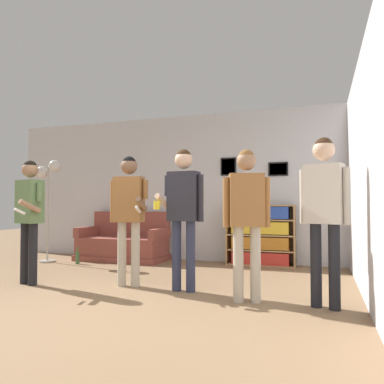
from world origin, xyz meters
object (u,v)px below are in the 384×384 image
Objects in this scene: person_watcher_holding_cup at (183,203)px; bottle_on_floor at (77,257)px; person_spectator_near_bookshelf at (247,209)px; couch at (124,244)px; bookshelf at (260,235)px; person_player_foreground_center at (129,206)px; person_player_foreground_left at (29,209)px; floor_lamp at (48,181)px; person_spectator_far_right at (324,203)px.

person_watcher_holding_cup is 5.76× the size of bottle_on_floor.
bottle_on_floor is at bearing 154.34° from person_spectator_near_bookshelf.
person_watcher_holding_cup is (1.93, -2.00, 0.75)m from couch.
person_player_foreground_center is at bearing -121.35° from bookshelf.
person_player_foreground_center is 1.58m from person_spectator_near_bookshelf.
person_player_foreground_left is 0.99× the size of person_spectator_near_bookshelf.
person_spectator_near_bookshelf reaches higher than person_player_foreground_left.
person_player_foreground_center reaches higher than bookshelf.
person_spectator_near_bookshelf is at bearing -21.91° from floor_lamp.
floor_lamp is 1.49m from bottle_on_floor.
person_player_foreground_left is at bearing -171.67° from person_watcher_holding_cup.
bookshelf is at bearing 16.25° from bottle_on_floor.
person_spectator_near_bookshelf is at bearing 1.06° from person_player_foreground_left.
person_player_foreground_center reaches higher than couch.
floor_lamp is 1.13× the size of person_spectator_near_bookshelf.
floor_lamp is 2.71m from person_player_foreground_center.
couch is 0.99× the size of person_player_foreground_center.
bookshelf is 0.72× the size of person_player_foreground_left.
person_watcher_holding_cup is at bearing 171.89° from person_spectator_far_right.
person_watcher_holding_cup is 1.05× the size of person_spectator_near_bookshelf.
person_player_foreground_left is at bearing -178.88° from person_spectator_far_right.
bookshelf is 2.59m from person_player_foreground_center.
person_player_foreground_center is (2.34, -1.29, -0.45)m from floor_lamp.
floor_lamp is 1.14× the size of person_player_foreground_left.
person_player_foreground_center is at bearing -28.92° from floor_lamp.
person_watcher_holding_cup reaches higher than bookshelf.
person_player_foreground_center is at bearing 170.04° from person_spectator_near_bookshelf.
person_watcher_holding_cup is at bearing 8.33° from person_player_foreground_left.
person_player_foreground_center is at bearing -37.19° from bottle_on_floor.
person_spectator_near_bookshelf is at bearing -84.59° from bookshelf.
bottle_on_floor is (-0.52, -0.68, -0.18)m from couch.
person_spectator_near_bookshelf is at bearing -178.66° from person_spectator_far_right.
floor_lamp is at bearing 179.57° from bottle_on_floor.
couch is at bearing 147.61° from person_spectator_far_right.
bookshelf is at bearing 75.40° from person_watcher_holding_cup.
person_spectator_near_bookshelf is (0.23, -2.44, 0.47)m from bookshelf.
bookshelf is at bearing 43.92° from person_player_foreground_left.
person_watcher_holding_cup is (0.75, -0.03, 0.04)m from person_player_foreground_center.
person_watcher_holding_cup reaches higher than person_player_foreground_center.
floor_lamp is at bearing 156.83° from person_watcher_holding_cup.
bottle_on_floor is at bearing 104.94° from person_player_foreground_left.
floor_lamp is at bearing 123.57° from person_player_foreground_left.
person_spectator_far_right is (4.67, -1.55, -0.41)m from floor_lamp.
person_spectator_far_right is (1.58, -0.23, 0.01)m from person_watcher_holding_cup.
person_watcher_holding_cup is at bearing -2.25° from person_player_foreground_center.
floor_lamp reaches higher than bottle_on_floor.
floor_lamp is 3.39m from person_watcher_holding_cup.
person_spectator_near_bookshelf is (2.82, 0.05, 0.01)m from person_player_foreground_left.
floor_lamp is 4.22m from person_spectator_near_bookshelf.
person_spectator_near_bookshelf is (0.80, -0.24, -0.06)m from person_watcher_holding_cup.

